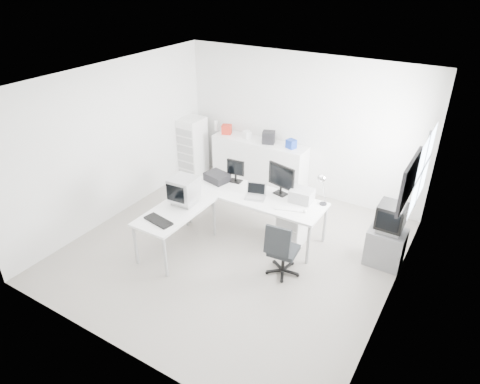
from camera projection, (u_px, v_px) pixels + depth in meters
The scene contains 30 objects.
floor at pixel (234, 249), 7.16m from camera, with size 5.00×5.00×0.01m, color beige.
ceiling at pixel (232, 82), 5.81m from camera, with size 5.00×5.00×0.01m, color white.
back_wall at pixel (301, 126), 8.36m from camera, with size 5.00×0.02×2.80m, color white.
left_wall at pixel (115, 142), 7.62m from camera, with size 0.02×5.00×2.80m, color white.
right_wall at pixel (402, 220), 5.34m from camera, with size 0.02×5.00×2.80m, color white.
window at pixel (423, 170), 6.16m from camera, with size 0.02×1.20×1.10m, color white, non-canonical shape.
wall_picture at pixel (409, 181), 5.19m from camera, with size 0.04×0.90×0.60m, color black, non-canonical shape.
main_desk at pixel (255, 214), 7.44m from camera, with size 2.40×0.80×0.75m, color white, non-canonical shape.
side_desk at pixel (177, 230), 7.00m from camera, with size 0.70×1.40×0.75m, color white, non-canonical shape.
drawer_pedestal at pixel (293, 227), 7.19m from camera, with size 0.40×0.50×0.60m, color white.
inkjet_printer at pixel (217, 177), 7.68m from camera, with size 0.41×0.32×0.15m, color black.
lcd_monitor_small at pixel (236, 171), 7.60m from camera, with size 0.32×0.19×0.41m, color black, non-canonical shape.
lcd_monitor_large at pixel (281, 180), 7.15m from camera, with size 0.53×0.21×0.55m, color black, non-canonical shape.
laptop at pixel (255, 192), 7.11m from camera, with size 0.33×0.35×0.22m, color #B7B7BA, non-canonical shape.
white_keyboard at pixel (286, 209), 6.84m from camera, with size 0.38×0.12×0.02m, color white.
white_mouse at pixel (305, 211), 6.73m from camera, with size 0.07×0.07×0.07m, color white.
laser_printer at pixel (302, 195), 7.03m from camera, with size 0.36×0.31×0.21m, color #A3A3A3.
desk_lamp at pixel (324, 191), 6.86m from camera, with size 0.17×0.17×0.50m, color silver, non-canonical shape.
crt_monitor at pixel (184, 190), 6.88m from camera, with size 0.44×0.44×0.51m, color #B7B7BA, non-canonical shape.
black_keyboard at pixel (158, 221), 6.51m from camera, with size 0.48×0.19×0.03m, color black.
office_chair at pixel (284, 248), 6.41m from camera, with size 0.53×0.53×0.92m, color #25282A, non-canonical shape.
tv_cabinet at pixel (385, 247), 6.70m from camera, with size 0.56×0.45×0.61m, color slate.
crt_tv at pixel (391, 218), 6.45m from camera, with size 0.50×0.48×0.45m, color black, non-canonical shape.
sideboard at pixel (259, 164), 8.94m from camera, with size 2.02×0.51×1.01m, color white.
clutter_box_a at pixel (227, 129), 9.02m from camera, with size 0.20×0.17×0.20m, color red.
clutter_box_b at pixel (247, 135), 8.80m from camera, with size 0.15×0.13×0.15m, color white.
clutter_box_c at pixel (269, 137), 8.55m from camera, with size 0.24×0.22×0.24m, color black.
clutter_box_d at pixel (291, 144), 8.34m from camera, with size 0.17×0.15×0.17m, color #16369F.
clutter_bottle at pixel (216, 126), 9.18m from camera, with size 0.07×0.07×0.22m, color white.
filing_cabinet at pixel (193, 147), 9.35m from camera, with size 0.46×0.54×1.30m, color white.
Camera 1 is at (3.11, -4.92, 4.28)m, focal length 32.00 mm.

